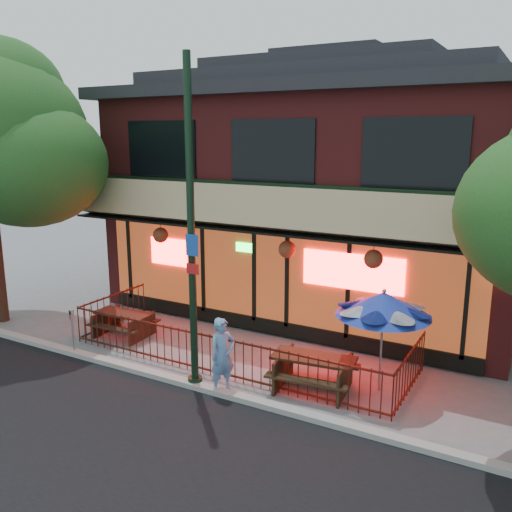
{
  "coord_description": "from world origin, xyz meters",
  "views": [
    {
      "loc": [
        6.57,
        -9.36,
        5.4
      ],
      "look_at": [
        0.19,
        2.0,
        2.48
      ],
      "focal_mm": 38.0,
      "sensor_mm": 36.0,
      "label": 1
    }
  ],
  "objects": [
    {
      "name": "patio_umbrella",
      "position": [
        3.6,
        1.38,
        1.95
      ],
      "size": [
        2.0,
        2.0,
        2.28
      ],
      "color": "gray",
      "rests_on": "ground"
    },
    {
      "name": "pedestrian",
      "position": [
        0.7,
        -0.35,
        0.83
      ],
      "size": [
        0.61,
        0.71,
        1.66
      ],
      "primitive_type": "imported",
      "rotation": [
        0.0,
        0.0,
        1.16
      ],
      "color": "#5F8EBF",
      "rests_on": "ground"
    },
    {
      "name": "street_light",
      "position": [
        0.0,
        -0.4,
        3.15
      ],
      "size": [
        0.43,
        0.32,
        7.0
      ],
      "color": "black",
      "rests_on": "ground"
    },
    {
      "name": "picnic_table_left",
      "position": [
        -3.46,
        1.12,
        0.44
      ],
      "size": [
        1.66,
        1.32,
        0.68
      ],
      "color": "#381F14",
      "rests_on": "ground"
    },
    {
      "name": "curb",
      "position": [
        0.0,
        -0.5,
        0.06
      ],
      "size": [
        80.0,
        0.25,
        0.12
      ],
      "primitive_type": "cube",
      "color": "#999993",
      "rests_on": "ground"
    },
    {
      "name": "restaurant_building",
      "position": [
        0.0,
        7.11,
        4.13
      ],
      "size": [
        12.96,
        9.49,
        8.05
      ],
      "color": "maroon",
      "rests_on": "ground"
    },
    {
      "name": "picnic_table_right",
      "position": [
        2.34,
        0.7,
        0.5
      ],
      "size": [
        1.94,
        1.58,
        0.76
      ],
      "color": "#342112",
      "rests_on": "ground"
    },
    {
      "name": "patio_fence",
      "position": [
        0.0,
        0.5,
        0.63
      ],
      "size": [
        8.44,
        2.62,
        1.0
      ],
      "color": "#41160E",
      "rests_on": "ground"
    },
    {
      "name": "parking_meter_near",
      "position": [
        -3.66,
        -0.48,
        0.8
      ],
      "size": [
        0.12,
        0.11,
        1.18
      ],
      "color": "#999CA2",
      "rests_on": "ground"
    },
    {
      "name": "ground",
      "position": [
        0.0,
        0.0,
        0.0
      ],
      "size": [
        80.0,
        80.0,
        0.0
      ],
      "primitive_type": "plane",
      "color": "gray",
      "rests_on": "ground"
    }
  ]
}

